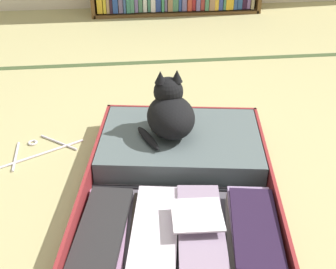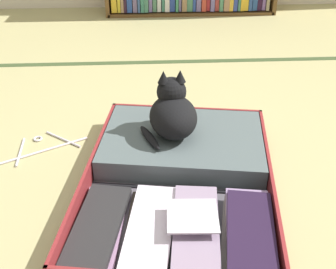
{
  "view_description": "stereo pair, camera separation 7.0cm",
  "coord_description": "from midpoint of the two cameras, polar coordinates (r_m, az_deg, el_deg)",
  "views": [
    {
      "loc": [
        -0.27,
        -1.31,
        1.06
      ],
      "look_at": [
        -0.13,
        0.0,
        0.22
      ],
      "focal_mm": 46.28,
      "sensor_mm": 36.0,
      "label": 1
    },
    {
      "loc": [
        -0.2,
        -1.32,
        1.06
      ],
      "look_at": [
        -0.13,
        0.0,
        0.22
      ],
      "focal_mm": 46.28,
      "sensor_mm": 36.0,
      "label": 2
    }
  ],
  "objects": [
    {
      "name": "tatami_border",
      "position": [
        2.73,
        -0.64,
        9.6
      ],
      "size": [
        4.8,
        0.05,
        0.0
      ],
      "color": "#3B4D2A",
      "rests_on": "ground_plane"
    },
    {
      "name": "ground_plane",
      "position": [
        1.7,
        3.27,
        -6.03
      ],
      "size": [
        10.0,
        10.0,
        0.0
      ],
      "primitive_type": "plane",
      "color": "tan"
    },
    {
      "name": "clothes_hanger",
      "position": [
        1.95,
        -17.71,
        -1.98
      ],
      "size": [
        0.34,
        0.26,
        0.01
      ],
      "color": "silver",
      "rests_on": "ground_plane"
    },
    {
      "name": "black_cat",
      "position": [
        1.74,
        -0.92,
        2.93
      ],
      "size": [
        0.25,
        0.27,
        0.26
      ],
      "color": "black",
      "rests_on": "open_suitcase"
    },
    {
      "name": "open_suitcase",
      "position": [
        1.67,
        0.56,
        -4.95
      ],
      "size": [
        0.82,
        1.05,
        0.11
      ],
      "color": "maroon",
      "rests_on": "ground_plane"
    }
  ]
}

